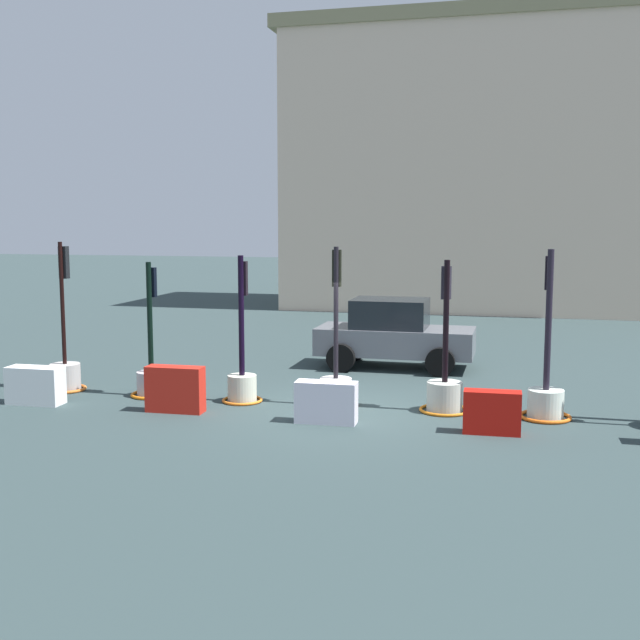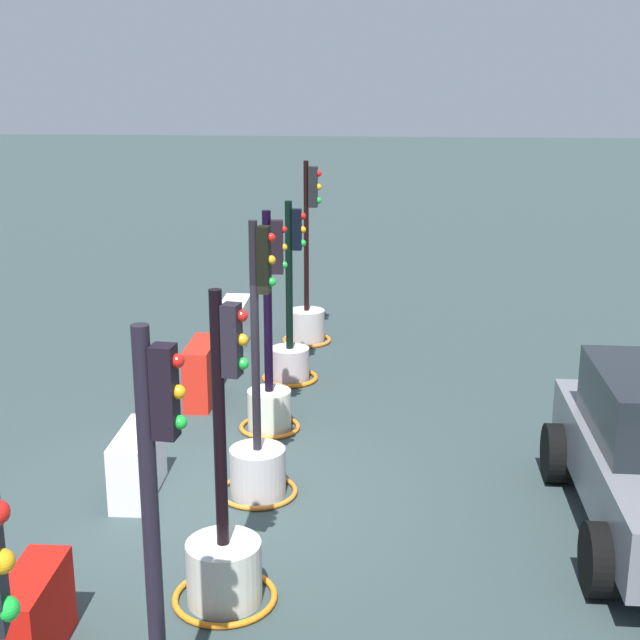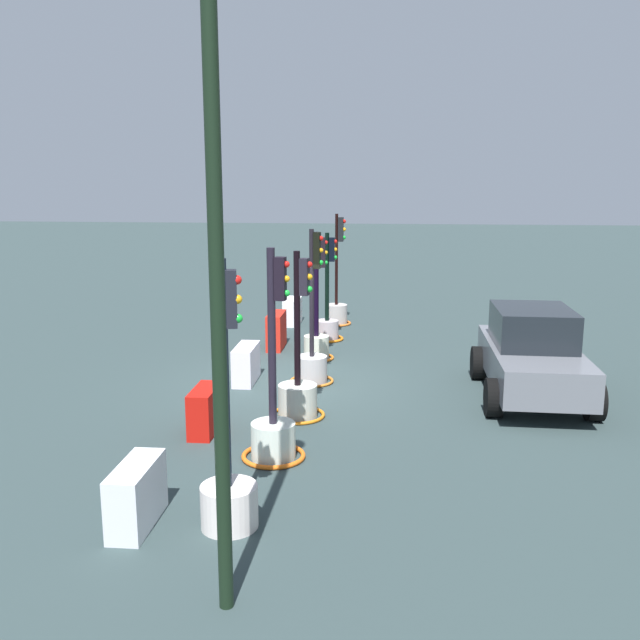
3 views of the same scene
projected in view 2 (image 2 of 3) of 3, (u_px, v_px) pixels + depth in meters
ground_plane at (222, 498)px, 10.30m from camera, size 120.00×120.00×0.00m
traffic_light_0 at (307, 314)px, 16.11m from camera, size 0.89×0.89×3.26m
traffic_light_1 at (290, 350)px, 14.12m from camera, size 0.89×0.89×2.86m
traffic_light_2 at (270, 391)px, 12.13m from camera, size 0.84×0.84×3.02m
traffic_light_3 at (258, 454)px, 10.26m from camera, size 0.92×0.92×3.21m
traffic_light_4 at (224, 553)px, 8.18m from camera, size 0.98×0.98×2.97m
construction_barrier_0 at (235, 322)px, 16.15m from camera, size 1.15×0.49×0.77m
construction_barrier_1 at (202, 373)px, 13.19m from camera, size 1.14×0.40×0.90m
construction_barrier_2 at (138, 463)px, 10.28m from camera, size 1.15×0.44×0.77m
construction_barrier_3 at (33, 616)px, 7.40m from camera, size 1.00×0.41×0.76m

